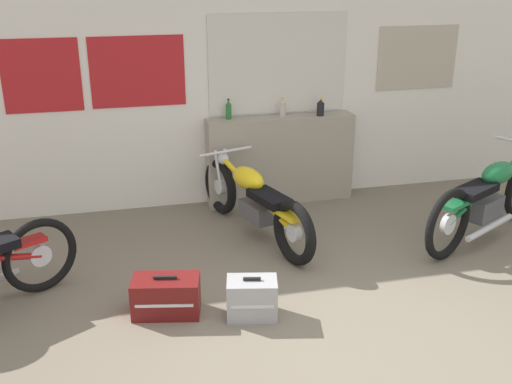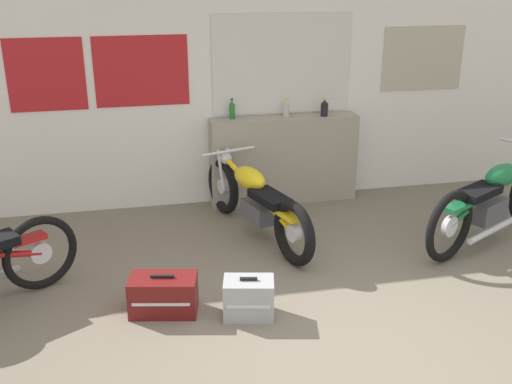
{
  "view_description": "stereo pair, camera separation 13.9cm",
  "coord_description": "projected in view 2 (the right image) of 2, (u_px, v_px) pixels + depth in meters",
  "views": [
    {
      "loc": [
        -1.49,
        -3.33,
        2.7
      ],
      "look_at": [
        -0.26,
        1.72,
        0.7
      ],
      "focal_mm": 42.0,
      "sensor_mm": 36.0,
      "label": 1
    },
    {
      "loc": [
        -1.35,
        -3.36,
        2.7
      ],
      "look_at": [
        -0.26,
        1.72,
        0.7
      ],
      "focal_mm": 42.0,
      "sensor_mm": 36.0,
      "label": 2
    }
  ],
  "objects": [
    {
      "name": "ground_plane",
      "position": [
        342.0,
        364.0,
        4.3
      ],
      "size": [
        24.0,
        24.0,
        0.0
      ],
      "primitive_type": "plane",
      "color": "#706656"
    },
    {
      "name": "hard_case_darkred",
      "position": [
        163.0,
        295.0,
        4.89
      ],
      "size": [
        0.59,
        0.4,
        0.34
      ],
      "color": "maroon",
      "rests_on": "ground_plane"
    },
    {
      "name": "hard_case_silver",
      "position": [
        249.0,
        298.0,
        4.83
      ],
      "size": [
        0.45,
        0.34,
        0.35
      ],
      "color": "#9E9EA3",
      "rests_on": "ground_plane"
    },
    {
      "name": "sill_counter",
      "position": [
        284.0,
        160.0,
        7.07
      ],
      "size": [
        1.73,
        0.28,
        1.03
      ],
      "color": "gray",
      "rests_on": "ground_plane"
    },
    {
      "name": "bottle_center",
      "position": [
        324.0,
        108.0,
        6.91
      ],
      "size": [
        0.09,
        0.09,
        0.21
      ],
      "color": "black",
      "rests_on": "sill_counter"
    },
    {
      "name": "motorcycle_yellow",
      "position": [
        256.0,
        201.0,
        6.19
      ],
      "size": [
        0.86,
        2.03,
        0.79
      ],
      "color": "black",
      "rests_on": "ground_plane"
    },
    {
      "name": "bottle_left_center",
      "position": [
        286.0,
        108.0,
        6.88
      ],
      "size": [
        0.07,
        0.07,
        0.22
      ],
      "color": "#B7B2A8",
      "rests_on": "sill_counter"
    },
    {
      "name": "motorcycle_green",
      "position": [
        493.0,
        199.0,
        6.1
      ],
      "size": [
        2.01,
        1.14,
        0.92
      ],
      "color": "black",
      "rests_on": "ground_plane"
    },
    {
      "name": "wall_back",
      "position": [
        249.0,
        83.0,
        6.84
      ],
      "size": [
        10.0,
        0.07,
        2.8
      ],
      "color": "silver",
      "rests_on": "ground_plane"
    },
    {
      "name": "bottle_leftmost",
      "position": [
        232.0,
        110.0,
        6.78
      ],
      "size": [
        0.06,
        0.06,
        0.23
      ],
      "color": "#23662D",
      "rests_on": "sill_counter"
    }
  ]
}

